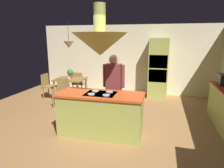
{
  "coord_description": "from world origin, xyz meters",
  "views": [
    {
      "loc": [
        1.23,
        -4.12,
        2.06
      ],
      "look_at": [
        0.1,
        0.4,
        1.0
      ],
      "focal_mm": 32.29,
      "sensor_mm": 36.0,
      "label": 1
    }
  ],
  "objects_px": {
    "chair_facing_island": "(62,90)",
    "potted_plant_on_table": "(70,73)",
    "dining_table": "(71,82)",
    "person_at_island": "(114,85)",
    "oven_tower": "(158,68)",
    "cup_on_table": "(69,78)",
    "chair_by_back_wall": "(78,82)",
    "chair_at_corner": "(48,85)",
    "kitchen_island": "(101,114)"
  },
  "relations": [
    {
      "from": "kitchen_island",
      "to": "oven_tower",
      "type": "distance_m",
      "value": 3.47
    },
    {
      "from": "chair_at_corner",
      "to": "kitchen_island",
      "type": "bearing_deg",
      "value": -129.38
    },
    {
      "from": "kitchen_island",
      "to": "chair_at_corner",
      "type": "xyz_separation_m",
      "value": [
        -2.56,
        2.1,
        0.04
      ]
    },
    {
      "from": "oven_tower",
      "to": "dining_table",
      "type": "distance_m",
      "value": 3.05
    },
    {
      "from": "dining_table",
      "to": "potted_plant_on_table",
      "type": "relative_size",
      "value": 3.2
    },
    {
      "from": "chair_by_back_wall",
      "to": "cup_on_table",
      "type": "height_order",
      "value": "chair_by_back_wall"
    },
    {
      "from": "dining_table",
      "to": "person_at_island",
      "type": "xyz_separation_m",
      "value": [
        1.83,
        -1.45,
        0.33
      ]
    },
    {
      "from": "chair_facing_island",
      "to": "potted_plant_on_table",
      "type": "xyz_separation_m",
      "value": [
        -0.01,
        0.66,
        0.42
      ]
    },
    {
      "from": "kitchen_island",
      "to": "oven_tower",
      "type": "relative_size",
      "value": 0.88
    },
    {
      "from": "kitchen_island",
      "to": "person_at_island",
      "type": "distance_m",
      "value": 0.84
    },
    {
      "from": "person_at_island",
      "to": "kitchen_island",
      "type": "bearing_deg",
      "value": -101.12
    },
    {
      "from": "dining_table",
      "to": "chair_at_corner",
      "type": "height_order",
      "value": "chair_at_corner"
    },
    {
      "from": "kitchen_island",
      "to": "dining_table",
      "type": "bearing_deg",
      "value": 128.99
    },
    {
      "from": "chair_facing_island",
      "to": "chair_at_corner",
      "type": "distance_m",
      "value": 1.06
    },
    {
      "from": "chair_facing_island",
      "to": "potted_plant_on_table",
      "type": "relative_size",
      "value": 2.9
    },
    {
      "from": "oven_tower",
      "to": "cup_on_table",
      "type": "distance_m",
      "value": 3.08
    },
    {
      "from": "oven_tower",
      "to": "chair_at_corner",
      "type": "relative_size",
      "value": 2.38
    },
    {
      "from": "oven_tower",
      "to": "person_at_island",
      "type": "xyz_separation_m",
      "value": [
        -0.97,
        -2.59,
        -0.06
      ]
    },
    {
      "from": "person_at_island",
      "to": "chair_at_corner",
      "type": "relative_size",
      "value": 1.94
    },
    {
      "from": "person_at_island",
      "to": "chair_by_back_wall",
      "type": "relative_size",
      "value": 1.94
    },
    {
      "from": "oven_tower",
      "to": "potted_plant_on_table",
      "type": "relative_size",
      "value": 6.9
    },
    {
      "from": "dining_table",
      "to": "chair_by_back_wall",
      "type": "xyz_separation_m",
      "value": [
        0.0,
        0.62,
        -0.14
      ]
    },
    {
      "from": "chair_at_corner",
      "to": "cup_on_table",
      "type": "bearing_deg",
      "value": -102.67
    },
    {
      "from": "oven_tower",
      "to": "cup_on_table",
      "type": "relative_size",
      "value": 22.99
    },
    {
      "from": "chair_at_corner",
      "to": "person_at_island",
      "type": "bearing_deg",
      "value": -118.3
    },
    {
      "from": "potted_plant_on_table",
      "to": "cup_on_table",
      "type": "relative_size",
      "value": 3.33
    },
    {
      "from": "kitchen_island",
      "to": "person_at_island",
      "type": "height_order",
      "value": "person_at_island"
    },
    {
      "from": "person_at_island",
      "to": "chair_facing_island",
      "type": "height_order",
      "value": "person_at_island"
    },
    {
      "from": "chair_by_back_wall",
      "to": "oven_tower",
      "type": "bearing_deg",
      "value": -169.47
    },
    {
      "from": "kitchen_island",
      "to": "oven_tower",
      "type": "xyz_separation_m",
      "value": [
        1.1,
        3.24,
        0.57
      ]
    },
    {
      "from": "oven_tower",
      "to": "person_at_island",
      "type": "relative_size",
      "value": 1.23
    },
    {
      "from": "dining_table",
      "to": "chair_at_corner",
      "type": "relative_size",
      "value": 1.1
    },
    {
      "from": "chair_at_corner",
      "to": "cup_on_table",
      "type": "relative_size",
      "value": 9.67
    },
    {
      "from": "chair_at_corner",
      "to": "chair_facing_island",
      "type": "bearing_deg",
      "value": -125.95
    },
    {
      "from": "chair_at_corner",
      "to": "potted_plant_on_table",
      "type": "relative_size",
      "value": 2.9
    },
    {
      "from": "chair_facing_island",
      "to": "cup_on_table",
      "type": "xyz_separation_m",
      "value": [
        0.03,
        0.42,
        0.3
      ]
    },
    {
      "from": "dining_table",
      "to": "oven_tower",
      "type": "bearing_deg",
      "value": 22.2
    },
    {
      "from": "chair_by_back_wall",
      "to": "cup_on_table",
      "type": "relative_size",
      "value": 9.67
    },
    {
      "from": "chair_facing_island",
      "to": "chair_at_corner",
      "type": "xyz_separation_m",
      "value": [
        -0.86,
        0.62,
        0.0
      ]
    },
    {
      "from": "chair_at_corner",
      "to": "cup_on_table",
      "type": "distance_m",
      "value": 0.96
    },
    {
      "from": "person_at_island",
      "to": "chair_by_back_wall",
      "type": "xyz_separation_m",
      "value": [
        -1.83,
        2.07,
        -0.47
      ]
    },
    {
      "from": "chair_facing_island",
      "to": "chair_by_back_wall",
      "type": "xyz_separation_m",
      "value": [
        0.0,
        1.24,
        0.0
      ]
    },
    {
      "from": "chair_by_back_wall",
      "to": "potted_plant_on_table",
      "type": "xyz_separation_m",
      "value": [
        -0.01,
        -0.59,
        0.42
      ]
    },
    {
      "from": "oven_tower",
      "to": "chair_facing_island",
      "type": "height_order",
      "value": "oven_tower"
    },
    {
      "from": "oven_tower",
      "to": "chair_at_corner",
      "type": "height_order",
      "value": "oven_tower"
    },
    {
      "from": "chair_facing_island",
      "to": "potted_plant_on_table",
      "type": "height_order",
      "value": "potted_plant_on_table"
    },
    {
      "from": "person_at_island",
      "to": "cup_on_table",
      "type": "height_order",
      "value": "person_at_island"
    },
    {
      "from": "dining_table",
      "to": "chair_by_back_wall",
      "type": "height_order",
      "value": "chair_by_back_wall"
    },
    {
      "from": "chair_at_corner",
      "to": "potted_plant_on_table",
      "type": "distance_m",
      "value": 0.95
    },
    {
      "from": "potted_plant_on_table",
      "to": "dining_table",
      "type": "bearing_deg",
      "value": -71.29
    }
  ]
}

